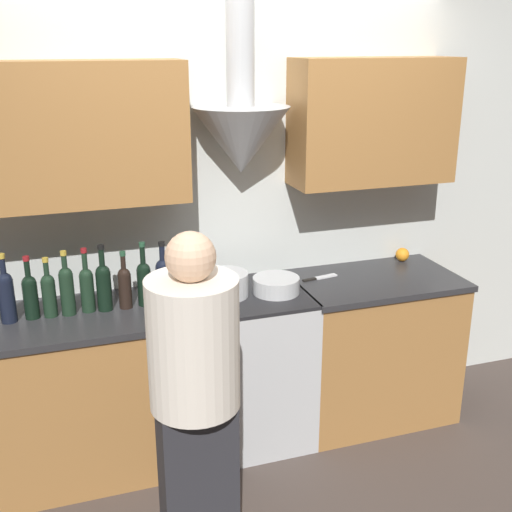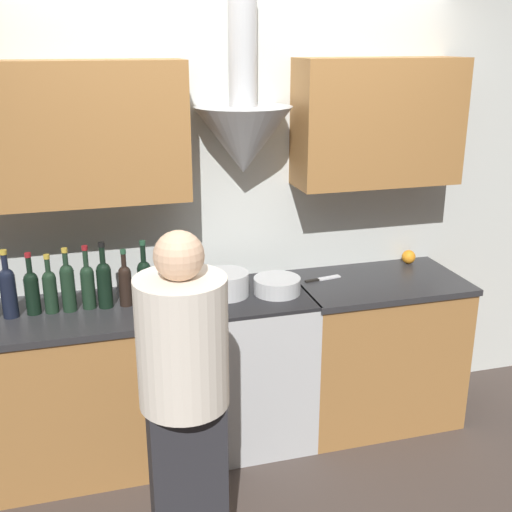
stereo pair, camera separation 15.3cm
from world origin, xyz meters
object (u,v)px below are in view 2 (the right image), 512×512
object	(u,v)px
wine_bottle_5	(88,284)
orange_fruit	(409,257)
wine_bottle_7	(125,283)
wine_bottle_4	(68,285)
mixing_bowl	(277,285)
wine_bottle_9	(164,277)
wine_bottle_3	(50,289)
wine_bottle_1	(8,290)
wine_bottle_2	(32,290)
wine_bottle_6	(104,282)
person_foreground_left	(185,399)
wine_bottle_8	(144,279)
stock_pot	(226,284)
stove_range	(251,365)

from	to	relation	value
wine_bottle_5	orange_fruit	world-z (taller)	wine_bottle_5
wine_bottle_7	wine_bottle_4	bearing A→B (deg)	178.94
wine_bottle_4	mixing_bowl	world-z (taller)	wine_bottle_4
wine_bottle_4	wine_bottle_9	size ratio (longest dim) A/B	0.99
wine_bottle_3	wine_bottle_9	xyz separation A→B (m)	(0.58, -0.02, 0.01)
wine_bottle_1	wine_bottle_5	world-z (taller)	wine_bottle_1
wine_bottle_2	wine_bottle_6	bearing A→B (deg)	-1.89
wine_bottle_5	person_foreground_left	distance (m)	1.03
wine_bottle_1	wine_bottle_9	world-z (taller)	wine_bottle_1
wine_bottle_8	stock_pot	size ratio (longest dim) A/B	1.37
wine_bottle_2	person_foreground_left	distance (m)	1.15
wine_bottle_8	wine_bottle_4	bearing A→B (deg)	-179.71
wine_bottle_9	orange_fruit	distance (m)	1.58
wine_bottle_8	orange_fruit	distance (m)	1.67
wine_bottle_6	orange_fruit	size ratio (longest dim) A/B	4.15
stock_pot	person_foreground_left	xyz separation A→B (m)	(-0.39, -0.93, -0.11)
wine_bottle_3	wine_bottle_6	bearing A→B (deg)	-1.26
wine_bottle_7	person_foreground_left	world-z (taller)	person_foreground_left
wine_bottle_9	stock_pot	world-z (taller)	wine_bottle_9
wine_bottle_7	orange_fruit	world-z (taller)	wine_bottle_7
wine_bottle_4	wine_bottle_8	size ratio (longest dim) A/B	0.99
wine_bottle_1	stock_pot	distance (m)	1.12
wine_bottle_2	wine_bottle_8	distance (m)	0.57
wine_bottle_5	mixing_bowl	bearing A→B (deg)	-3.89
stove_range	wine_bottle_2	world-z (taller)	wine_bottle_2
wine_bottle_7	person_foreground_left	size ratio (longest dim) A/B	0.20
wine_bottle_4	wine_bottle_5	distance (m)	0.10
wine_bottle_6	mixing_bowl	bearing A→B (deg)	-3.57
mixing_bowl	person_foreground_left	world-z (taller)	person_foreground_left
stove_range	wine_bottle_6	distance (m)	0.98
wine_bottle_2	wine_bottle_5	distance (m)	0.28
wine_bottle_7	stove_range	bearing A→B (deg)	-1.41
stove_range	wine_bottle_1	size ratio (longest dim) A/B	2.55
wine_bottle_2	wine_bottle_7	world-z (taller)	wine_bottle_2
mixing_bowl	stove_range	bearing A→B (deg)	165.49
wine_bottle_3	wine_bottle_7	distance (m)	0.38
stock_pot	orange_fruit	world-z (taller)	stock_pot
wine_bottle_9	mixing_bowl	size ratio (longest dim) A/B	1.32
wine_bottle_5	orange_fruit	distance (m)	1.96
wine_bottle_1	wine_bottle_6	bearing A→B (deg)	-0.01
wine_bottle_2	wine_bottle_5	size ratio (longest dim) A/B	0.96
stove_range	orange_fruit	xyz separation A→B (m)	(1.08, 0.21, 0.49)
wine_bottle_7	wine_bottle_9	size ratio (longest dim) A/B	0.90
wine_bottle_9	person_foreground_left	bearing A→B (deg)	-93.19
wine_bottle_5	mixing_bowl	distance (m)	1.01
wine_bottle_1	stock_pot	xyz separation A→B (m)	(1.12, -0.01, -0.08)
wine_bottle_2	orange_fruit	world-z (taller)	wine_bottle_2
wine_bottle_5	stock_pot	bearing A→B (deg)	-1.75
wine_bottle_3	wine_bottle_2	bearing A→B (deg)	176.17
wine_bottle_4	stock_pot	xyz separation A→B (m)	(0.83, -0.01, -0.08)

